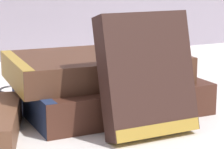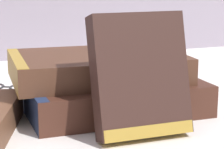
# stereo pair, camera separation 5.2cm
# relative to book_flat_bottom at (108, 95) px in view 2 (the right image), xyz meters

# --- Properties ---
(ground_plane) EXTENTS (3.00, 3.00, 0.00)m
(ground_plane) POSITION_rel_book_flat_bottom_xyz_m (-0.05, -0.05, -0.02)
(ground_plane) COLOR silver
(book_flat_bottom) EXTENTS (0.20, 0.14, 0.04)m
(book_flat_bottom) POSITION_rel_book_flat_bottom_xyz_m (0.00, 0.00, 0.00)
(book_flat_bottom) COLOR #422319
(book_flat_bottom) RESTS_ON ground_plane
(book_flat_top) EXTENTS (0.21, 0.14, 0.03)m
(book_flat_top) POSITION_rel_book_flat_bottom_xyz_m (-0.01, 0.01, 0.03)
(book_flat_top) COLOR #4C2D1E
(book_flat_top) RESTS_ON book_flat_bottom
(book_leaning_front) EXTENTS (0.09, 0.05, 0.12)m
(book_leaning_front) POSITION_rel_book_flat_bottom_xyz_m (0.00, -0.09, 0.04)
(book_leaning_front) COLOR #331E19
(book_leaning_front) RESTS_ON ground_plane
(pocket_watch) EXTENTS (0.05, 0.05, 0.01)m
(pocket_watch) POSITION_rel_book_flat_bottom_xyz_m (0.04, -0.01, 0.05)
(pocket_watch) COLOR silver
(pocket_watch) RESTS_ON book_flat_top
(reading_glasses) EXTENTS (0.10, 0.08, 0.00)m
(reading_glasses) POSITION_rel_book_flat_bottom_xyz_m (-0.10, 0.15, -0.02)
(reading_glasses) COLOR black
(reading_glasses) RESTS_ON ground_plane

